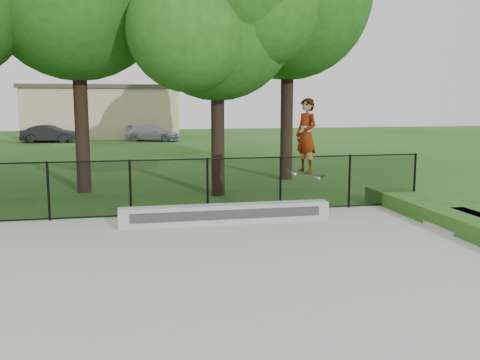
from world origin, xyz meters
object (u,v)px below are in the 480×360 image
Objects in this scene: car_c at (153,133)px; grind_ledge at (226,214)px; car_b at (50,134)px; car_a at (42,135)px; skater_airborne at (306,137)px.

grind_ledge is at bearing -155.49° from car_c.
car_b is (-7.90, 28.58, 0.35)m from grind_ledge.
car_a reaches higher than grind_ledge.
car_b is at bearing 105.44° from grind_ledge.
car_c reaches higher than grind_ledge.
skater_airborne is at bearing -8.66° from grind_ledge.
car_b is 0.93× the size of car_c.
car_b is 30.53m from skater_airborne.
car_c is (-0.45, 28.45, 0.30)m from grind_ledge.
car_a is 1.21m from car_b.
skater_airborne is at bearing -151.68° from car_c.
grind_ledge is 2.71m from skater_airborne.
car_a is at bearing 106.22° from grind_ledge.
skater_airborne is (1.92, -0.29, 1.88)m from grind_ledge.
grind_ledge is at bearing -156.51° from car_b.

